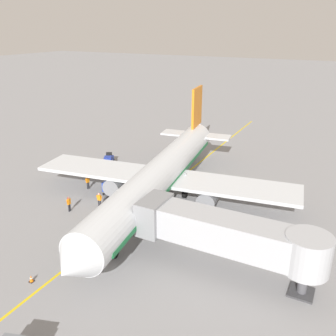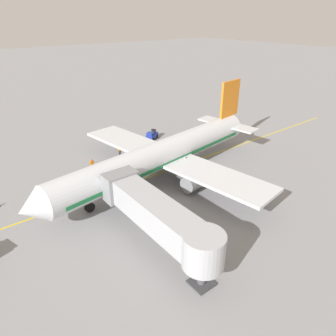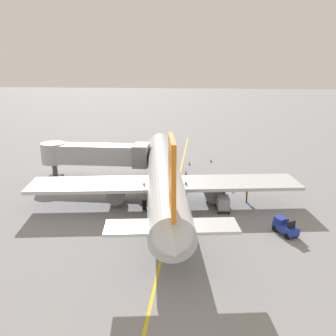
{
  "view_description": "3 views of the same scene",
  "coord_description": "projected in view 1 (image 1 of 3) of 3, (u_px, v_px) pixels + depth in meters",
  "views": [
    {
      "loc": [
        -18.94,
        34.14,
        18.53
      ],
      "look_at": [
        -1.82,
        1.34,
        4.11
      ],
      "focal_mm": 38.97,
      "sensor_mm": 36.0,
      "label": 1
    },
    {
      "loc": [
        -30.16,
        23.36,
        19.46
      ],
      "look_at": [
        -3.1,
        2.32,
        2.32
      ],
      "focal_mm": 32.81,
      "sensor_mm": 36.0,
      "label": 2
    },
    {
      "loc": [
        3.18,
        -37.86,
        15.66
      ],
      "look_at": [
        -0.97,
        5.38,
        3.13
      ],
      "focal_mm": 39.08,
      "sensor_mm": 36.0,
      "label": 3
    }
  ],
  "objects": [
    {
      "name": "baggage_cart_second_in_train",
      "position": [
        121.0,
        178.0,
        45.35
      ],
      "size": [
        1.44,
        2.94,
        1.58
      ],
      "color": "#4C4C51",
      "rests_on": "ground"
    },
    {
      "name": "parked_airliner",
      "position": [
        161.0,
        175.0,
        40.27
      ],
      "size": [
        30.43,
        37.3,
        10.63
      ],
      "color": "silver",
      "rests_on": "ground"
    },
    {
      "name": "baggage_cart_front",
      "position": [
        111.0,
        186.0,
        43.06
      ],
      "size": [
        1.44,
        2.94,
        1.58
      ],
      "color": "#4C4C51",
      "rests_on": "ground"
    },
    {
      "name": "ground_crew_loader",
      "position": [
        88.0,
        182.0,
        44.19
      ],
      "size": [
        0.32,
        0.73,
        1.69
      ],
      "color": "#232328",
      "rests_on": "ground"
    },
    {
      "name": "ground_crew_marshaller",
      "position": [
        99.0,
        199.0,
        39.68
      ],
      "size": [
        0.73,
        0.29,
        1.69
      ],
      "color": "#232328",
      "rests_on": "ground"
    },
    {
      "name": "safety_cone_nose_right",
      "position": [
        31.0,
        279.0,
        28.22
      ],
      "size": [
        0.36,
        0.36,
        0.59
      ],
      "color": "black",
      "rests_on": "ground"
    },
    {
      "name": "jet_bridge",
      "position": [
        227.0,
        233.0,
        28.41
      ],
      "size": [
        15.17,
        3.5,
        4.98
      ],
      "color": "#A8AAAF",
      "rests_on": "ground"
    },
    {
      "name": "ground_crew_wing_walker",
      "position": [
        69.0,
        203.0,
        38.78
      ],
      "size": [
        0.27,
        0.73,
        1.69
      ],
      "color": "#232328",
      "rests_on": "ground"
    },
    {
      "name": "baggage_tug_lead",
      "position": [
        109.0,
        160.0,
        52.0
      ],
      "size": [
        2.26,
        2.77,
        1.62
      ],
      "color": "#1E339E",
      "rests_on": "ground"
    },
    {
      "name": "ground_plane",
      "position": [
        160.0,
        194.0,
        43.1
      ],
      "size": [
        400.0,
        400.0,
        0.0
      ],
      "primitive_type": "plane",
      "color": "gray"
    },
    {
      "name": "safety_cone_nose_left",
      "position": [
        80.0,
        245.0,
        32.51
      ],
      "size": [
        0.36,
        0.36,
        0.59
      ],
      "color": "black",
      "rests_on": "ground"
    },
    {
      "name": "gate_lead_in_line",
      "position": [
        160.0,
        194.0,
        43.09
      ],
      "size": [
        0.24,
        80.0,
        0.01
      ],
      "primitive_type": "cube",
      "color": "gold",
      "rests_on": "ground"
    }
  ]
}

